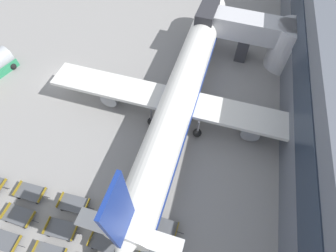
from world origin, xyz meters
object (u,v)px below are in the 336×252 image
object	(u,v)px
baggage_dolly_row_near_col_b	(4,241)
baggage_dolly_row_mid_a_col_c	(61,229)
baggage_dolly_row_mid_b_col_d	(114,217)
baggage_dolly_row_mid_b_col_c	(74,204)
baggage_dolly_row_mid_b_col_b	(31,192)
baggage_dolly_row_mid_a_col_d	(106,242)
baggage_dolly_row_mid_b_col_e	(162,227)
airplane	(182,93)
baggage_dolly_row_mid_a_col_b	(19,216)

from	to	relation	value
baggage_dolly_row_near_col_b	baggage_dolly_row_mid_a_col_c	world-z (taller)	same
baggage_dolly_row_mid_a_col_c	baggage_dolly_row_mid_b_col_d	world-z (taller)	same
baggage_dolly_row_mid_b_col_c	baggage_dolly_row_mid_b_col_d	xyz separation A→B (m)	(4.42, -0.22, 0.00)
baggage_dolly_row_mid_b_col_b	baggage_dolly_row_mid_a_col_d	bearing A→B (deg)	-15.73
baggage_dolly_row_near_col_b	baggage_dolly_row_mid_b_col_e	distance (m)	14.76
baggage_dolly_row_mid_a_col_d	baggage_dolly_row_mid_b_col_b	size ratio (longest dim) A/B	1.01
baggage_dolly_row_mid_a_col_c	baggage_dolly_row_near_col_b	bearing A→B (deg)	-154.51
baggage_dolly_row_mid_a_col_c	baggage_dolly_row_mid_b_col_d	size ratio (longest dim) A/B	1.00
airplane	baggage_dolly_row_mid_a_col_b	bearing A→B (deg)	-126.47
baggage_dolly_row_mid_a_col_b	baggage_dolly_row_mid_a_col_c	distance (m)	4.63
airplane	baggage_dolly_row_mid_b_col_b	bearing A→B (deg)	-131.09
baggage_dolly_row_mid_a_col_c	baggage_dolly_row_mid_b_col_e	world-z (taller)	same
airplane	baggage_dolly_row_mid_b_col_e	bearing A→B (deg)	-84.48
airplane	baggage_dolly_row_mid_b_col_c	xyz separation A→B (m)	(-7.79, -14.52, -3.08)
baggage_dolly_row_mid_b_col_d	baggage_dolly_row_mid_b_col_e	size ratio (longest dim) A/B	1.00
baggage_dolly_row_mid_a_col_b	baggage_dolly_row_mid_a_col_d	distance (m)	9.16
airplane	baggage_dolly_row_mid_b_col_d	bearing A→B (deg)	-102.88
baggage_dolly_row_mid_b_col_d	baggage_dolly_row_mid_b_col_c	bearing A→B (deg)	177.11
baggage_dolly_row_mid_a_col_c	baggage_dolly_row_mid_b_col_d	bearing A→B (deg)	27.13
baggage_dolly_row_mid_b_col_c	baggage_dolly_row_mid_b_col_e	size ratio (longest dim) A/B	0.99
baggage_dolly_row_mid_a_col_d	baggage_dolly_row_mid_b_col_e	xyz separation A→B (m)	(4.74, 2.63, 0.00)
baggage_dolly_row_mid_a_col_c	baggage_dolly_row_mid_b_col_d	distance (m)	5.06
baggage_dolly_row_mid_b_col_d	baggage_dolly_row_mid_a_col_c	bearing A→B (deg)	-152.87
baggage_dolly_row_mid_a_col_c	baggage_dolly_row_mid_b_col_c	bearing A→B (deg)	88.16
baggage_dolly_row_mid_b_col_d	baggage_dolly_row_mid_b_col_e	world-z (taller)	same
baggage_dolly_row_mid_a_col_c	baggage_dolly_row_mid_a_col_d	distance (m)	4.53
baggage_dolly_row_mid_a_col_c	baggage_dolly_row_mid_a_col_b	bearing A→B (deg)	178.23
baggage_dolly_row_mid_a_col_b	baggage_dolly_row_mid_b_col_b	bearing A→B (deg)	93.64
baggage_dolly_row_mid_a_col_d	baggage_dolly_row_mid_b_col_c	distance (m)	5.15
baggage_dolly_row_mid_b_col_c	baggage_dolly_row_mid_b_col_e	world-z (taller)	same
baggage_dolly_row_mid_b_col_e	baggage_dolly_row_mid_b_col_b	bearing A→B (deg)	-179.98
baggage_dolly_row_mid_b_col_c	baggage_dolly_row_mid_b_col_e	distance (m)	9.19
baggage_dolly_row_mid_b_col_b	baggage_dolly_row_mid_b_col_c	bearing A→B (deg)	-0.19
baggage_dolly_row_mid_a_col_b	baggage_dolly_row_mid_b_col_e	distance (m)	14.10
baggage_dolly_row_mid_a_col_d	baggage_dolly_row_mid_b_col_e	size ratio (longest dim) A/B	1.00
baggage_dolly_row_near_col_b	baggage_dolly_row_mid_a_col_b	distance (m)	2.38
baggage_dolly_row_mid_a_col_c	baggage_dolly_row_mid_b_col_c	xyz separation A→B (m)	(0.08, 2.53, 0.00)
baggage_dolly_row_mid_a_col_c	baggage_dolly_row_mid_b_col_d	xyz separation A→B (m)	(4.50, 2.31, 0.00)
baggage_dolly_row_mid_a_col_b	baggage_dolly_row_mid_b_col_c	bearing A→B (deg)	26.89
baggage_dolly_row_mid_b_col_e	airplane	bearing A→B (deg)	95.52
baggage_dolly_row_mid_a_col_b	baggage_dolly_row_mid_b_col_d	distance (m)	9.38
baggage_dolly_row_mid_a_col_d	baggage_dolly_row_mid_b_col_d	distance (m)	2.38
baggage_dolly_row_mid_b_col_b	baggage_dolly_row_mid_b_col_c	size ratio (longest dim) A/B	1.00
airplane	baggage_dolly_row_mid_a_col_b	xyz separation A→B (m)	(-12.49, -16.90, -3.08)
baggage_dolly_row_mid_b_col_e	baggage_dolly_row_mid_a_col_d	bearing A→B (deg)	-151.03
airplane	baggage_dolly_row_mid_b_col_c	distance (m)	16.76
airplane	baggage_dolly_row_mid_b_col_c	bearing A→B (deg)	-118.21
baggage_dolly_row_mid_b_col_e	baggage_dolly_row_mid_a_col_c	bearing A→B (deg)	-164.63
baggage_dolly_row_mid_a_col_c	baggage_dolly_row_mid_a_col_d	size ratio (longest dim) A/B	0.99
baggage_dolly_row_mid_a_col_c	baggage_dolly_row_mid_a_col_d	bearing A→B (deg)	-0.97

